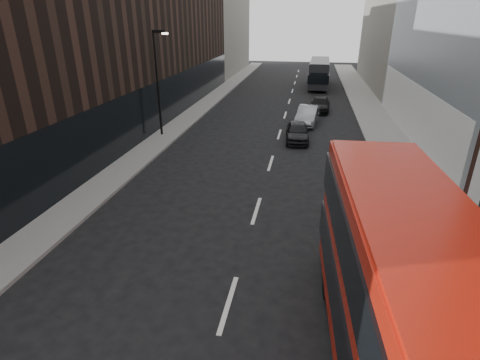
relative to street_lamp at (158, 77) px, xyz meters
The scene contains 12 objects.
ground 20.22m from the street_lamp, 65.46° to the right, with size 140.00×140.00×0.00m, color black.
sidewalk_right 17.69m from the street_lamp, 24.00° to the left, with size 3.00×80.00×0.15m, color slate.
sidewalk_left 8.12m from the street_lamp, 88.20° to the left, with size 2.00×80.00×0.15m, color slate.
building_victorian 33.01m from the street_lamp, 53.00° to the left, with size 6.50×24.00×21.00m.
building_left_mid 12.76m from the street_lamp, 105.29° to the left, with size 5.00×24.00×14.00m, color black.
building_left_far 34.24m from the street_lamp, 95.51° to the left, with size 5.00×20.00×13.00m, color slate.
street_lamp is the anchor object (origin of this frame).
red_bus 22.43m from the street_lamp, 56.14° to the right, with size 3.26×11.21×4.48m.
grey_bus 26.03m from the street_lamp, 64.45° to the left, with size 2.60×9.91×3.18m.
car_a 10.20m from the street_lamp, ahead, with size 1.55×3.84×1.31m, color black.
car_b 12.02m from the street_lamp, 28.08° to the left, with size 1.49×4.27×1.41m, color gray.
car_c 15.51m from the street_lamp, 42.04° to the left, with size 1.71×4.21×1.22m, color black.
Camera 1 is at (1.93, -6.58, 7.88)m, focal length 28.00 mm.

